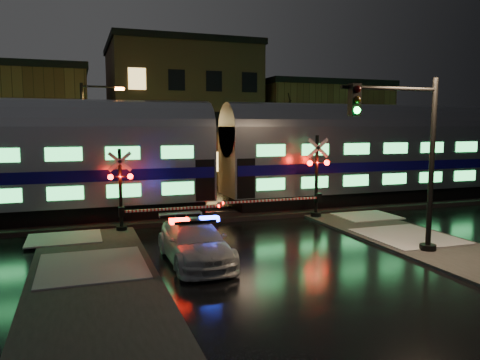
% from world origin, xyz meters
% --- Properties ---
extents(ground, '(120.00, 120.00, 0.00)m').
position_xyz_m(ground, '(0.00, 0.00, 0.00)').
color(ground, black).
rests_on(ground, ground).
extents(ballast, '(90.00, 4.20, 0.24)m').
position_xyz_m(ballast, '(0.00, 5.00, 0.12)').
color(ballast, black).
rests_on(ballast, ground).
extents(sidewalk_left, '(4.00, 20.00, 0.12)m').
position_xyz_m(sidewalk_left, '(-6.50, -6.00, 0.06)').
color(sidewalk_left, '#2D2D2D').
rests_on(sidewalk_left, ground).
extents(sidewalk_right, '(4.00, 20.00, 0.12)m').
position_xyz_m(sidewalk_right, '(6.50, -6.00, 0.06)').
color(sidewalk_right, '#2D2D2D').
rests_on(sidewalk_right, ground).
extents(building_mid, '(12.00, 11.00, 11.50)m').
position_xyz_m(building_mid, '(2.00, 22.50, 5.75)').
color(building_mid, brown).
rests_on(building_mid, ground).
extents(building_right, '(12.00, 10.00, 8.50)m').
position_xyz_m(building_right, '(15.00, 22.00, 4.25)').
color(building_right, brown).
rests_on(building_right, ground).
extents(train, '(51.00, 3.12, 5.92)m').
position_xyz_m(train, '(0.32, 5.00, 3.38)').
color(train, black).
rests_on(train, ballast).
extents(police_car, '(2.08, 5.05, 1.63)m').
position_xyz_m(police_car, '(-2.99, -3.30, 0.74)').
color(police_car, silver).
rests_on(police_car, ground).
extents(crossing_signal_right, '(6.20, 0.67, 4.39)m').
position_xyz_m(crossing_signal_right, '(4.61, 2.31, 1.82)').
color(crossing_signal_right, black).
rests_on(crossing_signal_right, ground).
extents(crossing_signal_left, '(5.44, 0.64, 3.85)m').
position_xyz_m(crossing_signal_left, '(-4.69, 2.30, 1.59)').
color(crossing_signal_left, black).
rests_on(crossing_signal_left, ground).
extents(traffic_light, '(4.30, 0.74, 6.64)m').
position_xyz_m(traffic_light, '(4.74, -5.08, 3.53)').
color(traffic_light, black).
rests_on(traffic_light, ground).
extents(streetlight, '(2.44, 0.26, 7.29)m').
position_xyz_m(streetlight, '(-6.24, 9.00, 4.20)').
color(streetlight, black).
rests_on(streetlight, ground).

